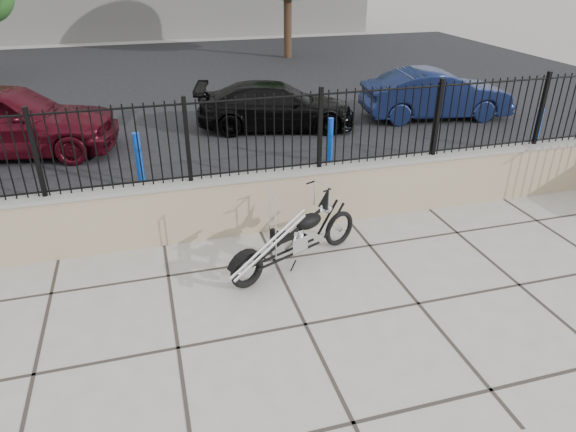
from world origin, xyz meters
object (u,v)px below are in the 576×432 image
(chopper_motorcycle, at_px, (294,226))
(car_blue, at_px, (436,94))
(car_black, at_px, (276,106))
(car_red, at_px, (6,120))

(chopper_motorcycle, bearing_deg, car_blue, 22.32)
(car_blue, bearing_deg, car_black, 94.28)
(car_blue, bearing_deg, chopper_motorcycle, 144.55)
(car_black, bearing_deg, car_blue, -80.99)
(car_red, bearing_deg, car_black, -77.93)
(chopper_motorcycle, relative_size, car_red, 0.47)
(car_red, distance_m, car_black, 6.05)
(car_black, bearing_deg, chopper_motorcycle, -179.77)
(chopper_motorcycle, bearing_deg, car_black, 53.26)
(car_red, xyz_separation_m, car_blue, (10.33, 0.00, -0.14))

